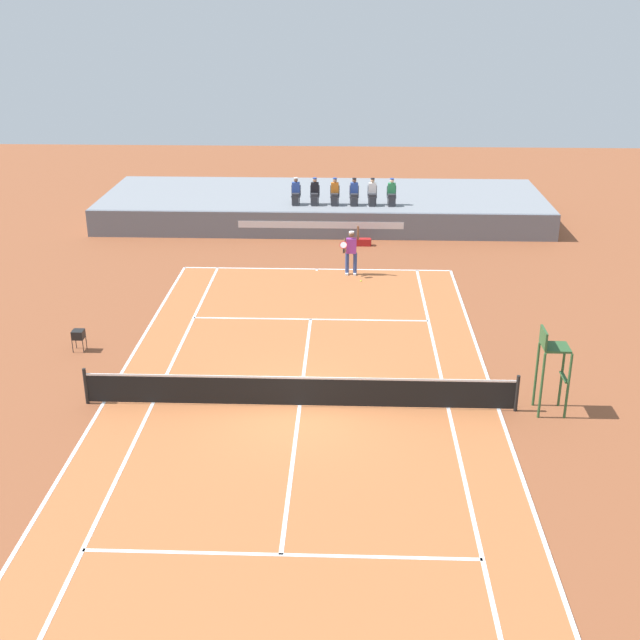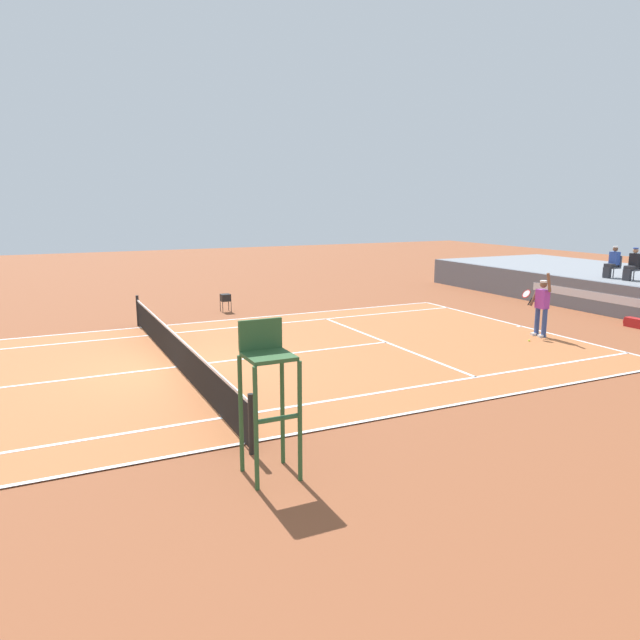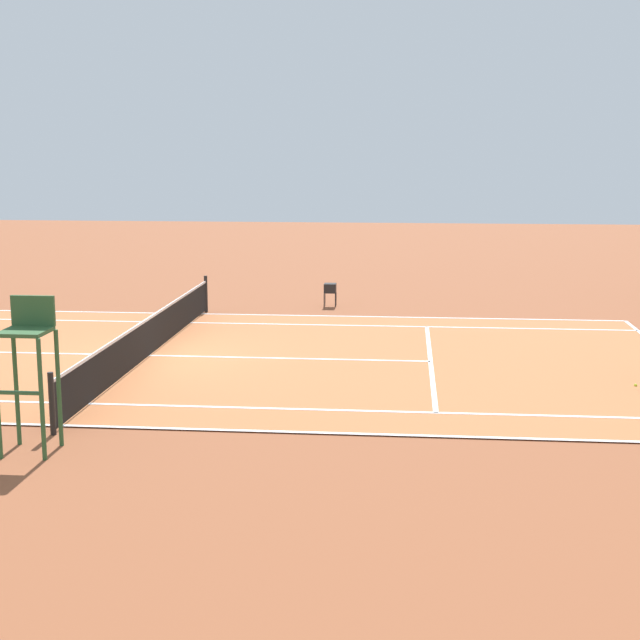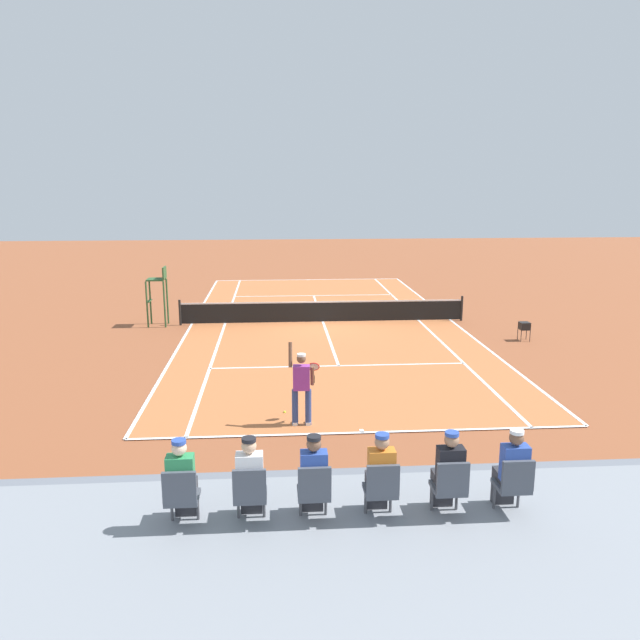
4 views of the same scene
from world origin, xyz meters
The scene contains 6 objects.
ground_plane centered at (0.00, 0.00, 0.00)m, with size 80.00×80.00×0.00m, color brown.
court centered at (0.00, 0.00, 0.01)m, with size 11.08×23.88×0.03m.
net centered at (0.00, 0.00, 0.52)m, with size 11.98×0.10×1.07m.
tennis_ball centered at (1.80, 10.44, 0.03)m, with size 0.07×0.07×0.07m, color #D1E533.
umpire_chair centered at (6.77, 0.00, 1.56)m, with size 0.77×0.77×2.44m.
ball_hopper centered at (-7.26, 3.54, 0.57)m, with size 0.36×0.36×0.70m.
Camera 3 is at (20.23, 5.82, 4.68)m, focal length 51.74 mm.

